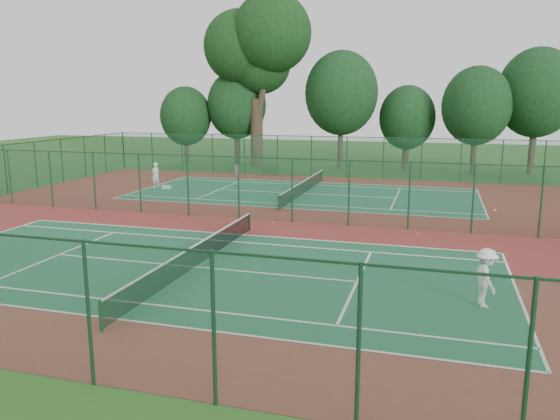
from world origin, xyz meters
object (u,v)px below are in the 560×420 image
Objects in this scene: bench at (269,171)px; big_tree at (258,45)px; player_near at (486,278)px; player_far at (156,175)px; trash_bin at (237,170)px; kit_bag at (167,187)px.

bench is 13.31m from big_tree.
player_near is 40.31m from big_tree.
trash_bin is (3.29, 8.56, -0.51)m from player_far.
trash_bin is at bearing -88.67° from big_tree.
player_far is (-22.05, 18.77, -0.01)m from player_near.
player_far reaches higher than trash_bin.
player_near is 28.09m from kit_bag.
bench is (2.94, 0.19, -0.02)m from trash_bin.
player_near is 31.74m from bench.
kit_bag is at bearing -104.73° from trash_bin.
kit_bag is at bearing -142.02° from bench.
player_near is 28.95m from player_far.
player_near reaches higher than kit_bag.
kit_bag is 0.04× the size of big_tree.
kit_bag is (-5.24, -8.94, -0.30)m from bench.
big_tree reaches higher than trash_bin.
kit_bag is at bearing -97.95° from big_tree.
player_near is 2.81× the size of kit_bag.
big_tree reaches higher than bench.
player_near is at bearing -56.88° from kit_bag.
kit_bag is 19.34m from big_tree.
big_tree reaches higher than player_far.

